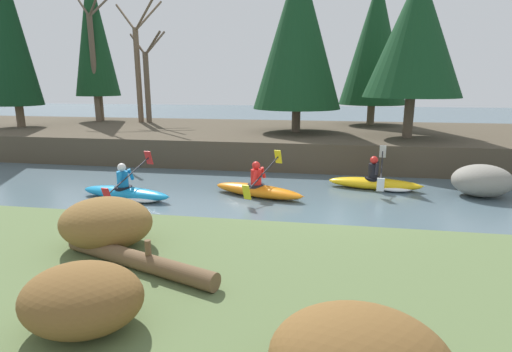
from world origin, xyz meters
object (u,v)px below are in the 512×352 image
boulder_midstream (482,181)px  kayaker_trailing (129,192)px  driftwood_log (138,260)px  kayaker_lead (378,183)px  kayaker_middle (258,189)px

boulder_midstream → kayaker_trailing: bearing=-168.6°
boulder_midstream → driftwood_log: (-6.81, -7.22, 0.41)m
kayaker_lead → kayaker_trailing: size_ratio=1.00×
kayaker_middle → driftwood_log: kayaker_middle is taller
kayaker_middle → boulder_midstream: (6.19, 1.09, 0.23)m
kayaker_middle → kayaker_trailing: size_ratio=0.98×
driftwood_log → boulder_midstream: bearing=66.5°
kayaker_lead → kayaker_trailing: same height
kayaker_lead → boulder_midstream: size_ratio=1.74×
kayaker_lead → driftwood_log: 8.55m
kayaker_middle → boulder_midstream: bearing=28.7°
kayaker_lead → boulder_midstream: 2.79m
kayaker_trailing → boulder_midstream: bearing=20.7°
kayaker_lead → driftwood_log: size_ratio=1.15×
kayaker_middle → kayaker_trailing: same height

